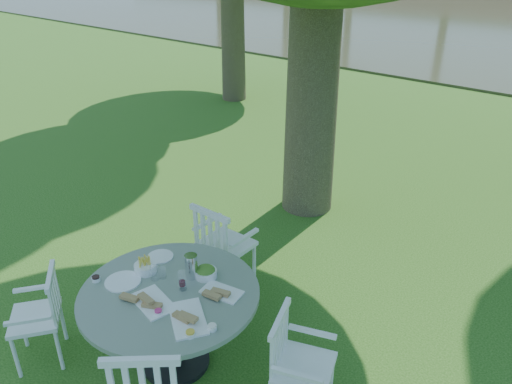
% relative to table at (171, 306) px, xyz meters
% --- Properties ---
extents(ground, '(140.00, 140.00, 0.00)m').
position_rel_table_xyz_m(ground, '(-0.45, 1.39, -0.60)').
color(ground, '#19430E').
rests_on(ground, ground).
extents(table, '(1.40, 1.40, 0.74)m').
position_rel_table_xyz_m(table, '(0.00, 0.00, 0.00)').
color(table, black).
rests_on(table, ground).
extents(chair_ne, '(0.53, 0.55, 0.86)m').
position_rel_table_xyz_m(chair_ne, '(1.02, 0.24, -0.09)').
color(chair_ne, white).
rests_on(chair_ne, ground).
extents(chair_nw, '(0.49, 0.46, 0.95)m').
position_rel_table_xyz_m(chair_nw, '(-0.39, 0.96, -0.04)').
color(chair_nw, white).
rests_on(chair_nw, ground).
extents(chair_sw, '(0.57, 0.56, 0.82)m').
position_rel_table_xyz_m(chair_sw, '(-0.86, -0.61, -0.12)').
color(chair_sw, white).
rests_on(chair_sw, ground).
extents(tableware, '(1.18, 0.75, 0.21)m').
position_rel_table_xyz_m(tableware, '(-0.04, 0.08, 0.18)').
color(tableware, white).
rests_on(tableware, table).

